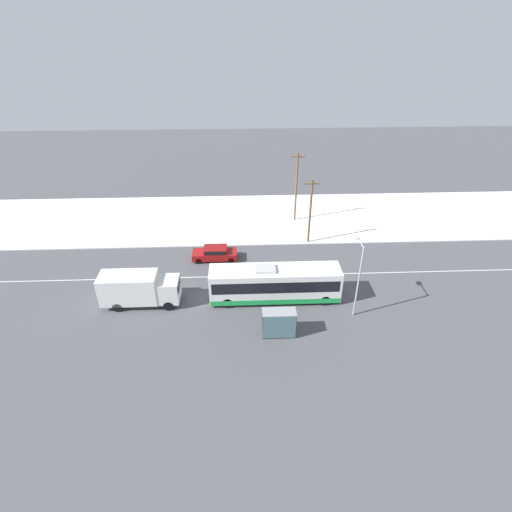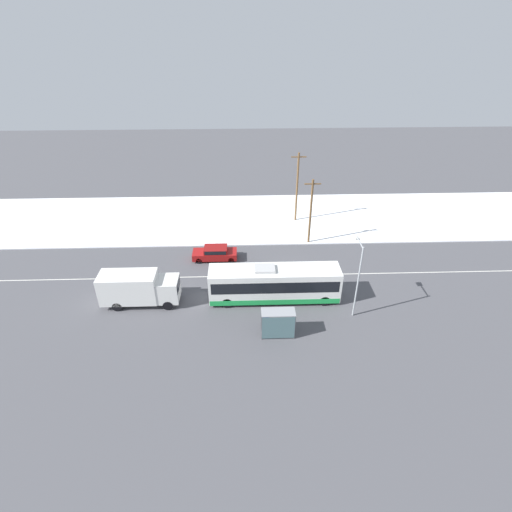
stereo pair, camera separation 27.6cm
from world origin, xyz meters
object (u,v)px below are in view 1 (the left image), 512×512
(city_bus, at_px, (275,284))
(box_truck, at_px, (138,288))
(bus_shelter, at_px, (279,321))
(streetlamp, at_px, (358,270))
(utility_pole_roadside, at_px, (310,211))
(sedan_car, at_px, (215,253))
(utility_pole_snowlot, at_px, (296,187))
(pedestrian_at_stop, at_px, (267,315))

(city_bus, xyz_separation_m, box_truck, (-12.26, -0.26, 0.04))
(bus_shelter, relative_size, streetlamp, 0.39)
(bus_shelter, distance_m, utility_pole_roadside, 16.42)
(bus_shelter, height_order, utility_pole_roadside, utility_pole_roadside)
(sedan_car, relative_size, utility_pole_roadside, 0.61)
(box_truck, distance_m, streetlamp, 19.28)
(city_bus, xyz_separation_m, utility_pole_roadside, (4.75, 10.41, 2.34))
(streetlamp, distance_m, utility_pole_snowlot, 18.60)
(box_truck, height_order, sedan_car, box_truck)
(pedestrian_at_stop, xyz_separation_m, utility_pole_snowlot, (4.90, 19.91, 3.47))
(sedan_car, relative_size, streetlamp, 0.68)
(box_truck, bearing_deg, utility_pole_snowlot, 45.51)
(pedestrian_at_stop, distance_m, streetlamp, 8.52)
(utility_pole_roadside, xyz_separation_m, utility_pole_snowlot, (-0.83, 5.80, 0.56))
(city_bus, distance_m, sedan_car, 9.25)
(box_truck, distance_m, bus_shelter, 13.13)
(streetlamp, xyz_separation_m, utility_pole_snowlot, (-2.83, 18.39, 0.20))
(bus_shelter, height_order, utility_pole_snowlot, utility_pole_snowlot)
(utility_pole_roadside, bearing_deg, bus_shelter, -107.19)
(box_truck, bearing_deg, bus_shelter, -21.74)
(box_truck, xyz_separation_m, pedestrian_at_stop, (11.28, -3.45, -0.61))
(sedan_car, relative_size, pedestrian_at_stop, 2.59)
(city_bus, relative_size, utility_pole_snowlot, 1.34)
(sedan_car, relative_size, utility_pole_snowlot, 0.54)
(city_bus, height_order, streetlamp, streetlamp)
(box_truck, xyz_separation_m, bus_shelter, (12.20, -4.86, -0.05))
(box_truck, relative_size, bus_shelter, 2.55)
(bus_shelter, bearing_deg, utility_pole_roadside, 72.81)
(box_truck, relative_size, streetlamp, 1.00)
(pedestrian_at_stop, relative_size, bus_shelter, 0.67)
(box_truck, height_order, utility_pole_roadside, utility_pole_roadside)
(city_bus, bearing_deg, sedan_car, 129.01)
(utility_pole_snowlot, bearing_deg, sedan_car, -137.02)
(streetlamp, bearing_deg, sedan_car, 143.33)
(utility_pole_snowlot, bearing_deg, bus_shelter, -100.56)
(sedan_car, height_order, pedestrian_at_stop, pedestrian_at_stop)
(box_truck, bearing_deg, streetlamp, -5.78)
(sedan_car, xyz_separation_m, utility_pole_snowlot, (9.71, 9.05, 3.78))
(city_bus, bearing_deg, utility_pole_snowlot, 76.41)
(bus_shelter, relative_size, utility_pole_roadside, 0.36)
(pedestrian_at_stop, bearing_deg, streetlamp, 11.15)
(pedestrian_at_stop, bearing_deg, utility_pole_snowlot, 76.18)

